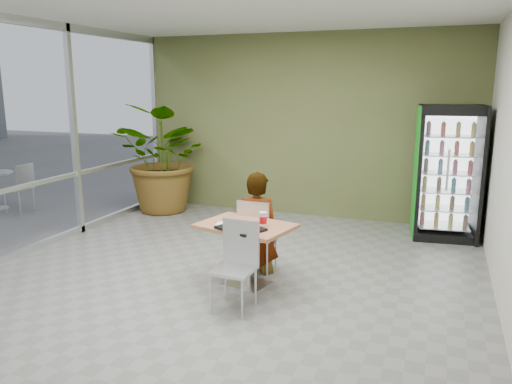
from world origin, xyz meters
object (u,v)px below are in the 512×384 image
at_px(cafeteria_tray, 241,228).
at_px(dining_table, 246,242).
at_px(chair_near, 237,258).
at_px(potted_plant, 166,158).
at_px(seated_woman, 257,234).
at_px(soda_cup, 263,219).
at_px(beverage_fridge, 447,173).
at_px(chair_far, 256,230).

bearing_deg(cafeteria_tray, dining_table, 97.06).
height_order(chair_near, potted_plant, potted_plant).
xyz_separation_m(dining_table, seated_woman, (-0.06, 0.52, -0.05)).
xyz_separation_m(soda_cup, beverage_fridge, (1.93, 2.84, 0.19)).
bearing_deg(soda_cup, chair_near, -99.11).
distance_m(soda_cup, potted_plant, 4.01).
xyz_separation_m(soda_cup, cafeteria_tray, (-0.18, -0.24, -0.06)).
relative_size(chair_far, chair_near, 1.01).
bearing_deg(potted_plant, beverage_fridge, 0.65).
bearing_deg(soda_cup, chair_far, 119.79).
bearing_deg(seated_woman, chair_near, 98.92).
xyz_separation_m(seated_woman, beverage_fridge, (2.19, 2.34, 0.52)).
relative_size(seated_woman, beverage_fridge, 0.78).
distance_m(seated_woman, beverage_fridge, 3.24).
bearing_deg(chair_near, beverage_fridge, 61.13).
xyz_separation_m(dining_table, potted_plant, (-2.68, 2.80, 0.46)).
relative_size(chair_near, cafeteria_tray, 1.90).
xyz_separation_m(cafeteria_tray, beverage_fridge, (2.10, 3.07, 0.25)).
distance_m(seated_woman, soda_cup, 0.66).
height_order(chair_far, cafeteria_tray, chair_far).
relative_size(chair_near, potted_plant, 0.46).
bearing_deg(soda_cup, potted_plant, 136.04).
bearing_deg(potted_plant, seated_woman, -40.99).
relative_size(seated_woman, potted_plant, 0.79).
relative_size(beverage_fridge, potted_plant, 1.01).
xyz_separation_m(chair_far, soda_cup, (0.26, -0.45, 0.28)).
relative_size(chair_near, seated_woman, 0.59).
height_order(chair_near, seated_woman, seated_woman).
relative_size(soda_cup, cafeteria_tray, 0.32).
xyz_separation_m(dining_table, soda_cup, (0.21, 0.01, 0.29)).
height_order(chair_far, soda_cup, chair_far).
bearing_deg(cafeteria_tray, seated_woman, 96.39).
bearing_deg(cafeteria_tray, chair_near, -74.15).
xyz_separation_m(chair_near, soda_cup, (0.09, 0.55, 0.28)).
bearing_deg(beverage_fridge, potted_plant, 173.53).
height_order(soda_cup, cafeteria_tray, soda_cup).
height_order(chair_far, potted_plant, potted_plant).
bearing_deg(cafeteria_tray, beverage_fridge, 55.59).
bearing_deg(beverage_fridge, soda_cup, -131.29).
distance_m(cafeteria_tray, potted_plant, 4.06).
height_order(dining_table, soda_cup, soda_cup).
height_order(seated_woman, beverage_fridge, beverage_fridge).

